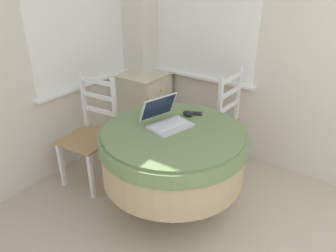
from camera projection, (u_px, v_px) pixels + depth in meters
corner_room_shell at (197, 46)px, 2.40m from camera, size 4.10×5.10×2.55m
round_dining_table at (173, 151)px, 2.46m from camera, size 1.10×1.10×0.73m
laptop at (166, 119)px, 2.45m from camera, size 0.38×0.37×0.21m
computer_mouse at (188, 114)px, 2.60m from camera, size 0.06×0.09×0.05m
cell_phone at (195, 113)px, 2.64m from camera, size 0.10×0.13×0.01m
dining_chair_near_back_window at (91, 135)px, 2.90m from camera, size 0.45×0.44×0.98m
dining_chair_near_right_window at (214, 121)px, 3.15m from camera, size 0.42×0.44×0.98m
corner_cabinet at (144, 106)px, 3.65m from camera, size 0.49×0.48×0.77m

